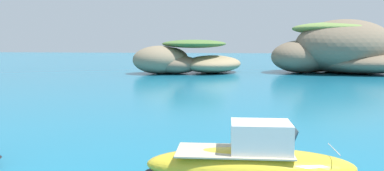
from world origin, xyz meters
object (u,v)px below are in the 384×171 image
at_px(islet_large, 338,50).
at_px(channel_buoy, 241,142).
at_px(motorboat_yellow, 251,163).
at_px(islet_small, 183,60).

distance_m(islet_large, channel_buoy, 59.30).
distance_m(motorboat_yellow, channel_buoy, 5.47).
bearing_deg(islet_small, islet_large, 10.43).
height_order(islet_large, channel_buoy, islet_large).
relative_size(islet_small, channel_buoy, 15.11).
bearing_deg(motorboat_yellow, channel_buoy, 95.05).
bearing_deg(islet_large, motorboat_yellow, -105.13).
height_order(islet_small, motorboat_yellow, islet_small).
height_order(motorboat_yellow, channel_buoy, motorboat_yellow).
xyz_separation_m(motorboat_yellow, channel_buoy, (-0.48, 5.42, -0.53)).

